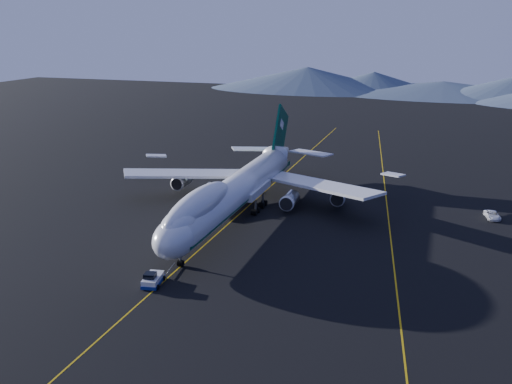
% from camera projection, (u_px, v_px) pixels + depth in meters
% --- Properties ---
extents(ground, '(500.00, 500.00, 0.00)m').
position_uv_depth(ground, '(236.00, 217.00, 118.53)').
color(ground, black).
rests_on(ground, ground).
extents(taxiway_line_main, '(0.25, 220.00, 0.01)m').
position_uv_depth(taxiway_line_main, '(236.00, 217.00, 118.53)').
color(taxiway_line_main, '#C39B0B').
rests_on(taxiway_line_main, ground).
extents(taxiway_line_side, '(28.08, 198.09, 0.01)m').
position_uv_depth(taxiway_line_side, '(388.00, 217.00, 118.50)').
color(taxiway_line_side, '#C39B0B').
rests_on(taxiway_line_side, ground).
extents(boeing_747, '(59.62, 72.43, 19.37)m').
position_uv_depth(boeing_747, '(236.00, 190.00, 116.90)').
color(boeing_747, silver).
rests_on(boeing_747, ground).
extents(pushback_tug, '(3.41, 5.16, 2.09)m').
position_uv_depth(pushback_tug, '(153.00, 280.00, 87.83)').
color(pushback_tug, silver).
rests_on(pushback_tug, ground).
extents(service_van, '(3.49, 5.84, 1.52)m').
position_uv_depth(service_van, '(492.00, 215.00, 117.20)').
color(service_van, white).
rests_on(service_van, ground).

